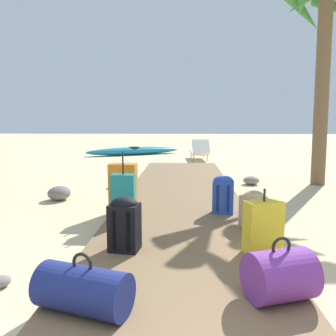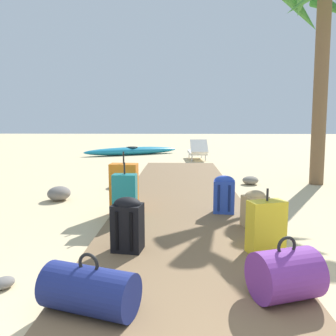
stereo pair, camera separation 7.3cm
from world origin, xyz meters
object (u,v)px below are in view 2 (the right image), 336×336
at_px(suitcase_yellow, 266,227).
at_px(suitcase_orange, 124,187).
at_px(duffel_bag_purple, 285,274).
at_px(backpack_tan, 255,208).
at_px(backpack_black, 128,223).
at_px(palm_tree_far_right, 326,27).
at_px(suitcase_teal, 125,197).
at_px(lounge_chair, 197,151).
at_px(kayak, 132,151).
at_px(backpack_blue, 224,193).
at_px(duffel_bag_navy, 89,290).

xyz_separation_m(suitcase_yellow, suitcase_orange, (-1.76, 1.64, 0.08)).
bearing_deg(duffel_bag_purple, backpack_tan, 84.84).
relative_size(backpack_tan, backpack_black, 0.83).
height_order(suitcase_orange, palm_tree_far_right, palm_tree_far_right).
distance_m(suitcase_teal, lounge_chair, 7.83).
height_order(lounge_chair, kayak, lounge_chair).
bearing_deg(duffel_bag_purple, backpack_blue, 93.59).
bearing_deg(palm_tree_far_right, lounge_chair, 118.85).
bearing_deg(backpack_tan, duffel_bag_purple, -95.16).
height_order(palm_tree_far_right, kayak, palm_tree_far_right).
bearing_deg(palm_tree_far_right, suitcase_yellow, -117.44).
xyz_separation_m(backpack_blue, backpack_tan, (0.31, -0.63, -0.05)).
bearing_deg(backpack_tan, backpack_black, -150.67).
xyz_separation_m(suitcase_yellow, backpack_black, (-1.46, -0.00, 0.03)).
xyz_separation_m(duffel_bag_navy, suitcase_teal, (-0.11, 2.33, 0.15)).
distance_m(suitcase_yellow, backpack_tan, 0.86).
bearing_deg(backpack_black, kayak, 97.73).
relative_size(backpack_blue, backpack_black, 0.98).
relative_size(backpack_blue, suitcase_teal, 0.71).
distance_m(suitcase_yellow, duffel_bag_purple, 0.95).
relative_size(backpack_blue, suitcase_yellow, 0.83).
height_order(backpack_blue, duffel_bag_navy, backpack_blue).
relative_size(suitcase_yellow, palm_tree_far_right, 0.15).
xyz_separation_m(backpack_blue, lounge_chair, (-0.00, 7.35, -0.05)).
xyz_separation_m(suitcase_orange, kayak, (-1.13, 8.94, -0.28)).
bearing_deg(duffel_bag_navy, lounge_chair, 82.55).
bearing_deg(lounge_chair, duffel_bag_navy, -97.45).
xyz_separation_m(duffel_bag_navy, kayak, (-1.34, 11.75, -0.09)).
distance_m(backpack_black, suitcase_teal, 1.17).
bearing_deg(backpack_blue, suitcase_yellow, -80.80).
height_order(suitcase_orange, duffel_bag_purple, suitcase_orange).
xyz_separation_m(suitcase_yellow, backpack_tan, (0.07, 0.86, -0.02)).
bearing_deg(backpack_blue, lounge_chair, 90.00).
bearing_deg(backpack_black, suitcase_yellow, 0.03).
distance_m(duffel_bag_navy, duffel_bag_purple, 1.48).
height_order(suitcase_orange, lounge_chair, suitcase_orange).
relative_size(suitcase_orange, duffel_bag_navy, 1.20).
bearing_deg(suitcase_teal, suitcase_yellow, -34.60).
relative_size(suitcase_yellow, backpack_black, 1.18).
xyz_separation_m(suitcase_teal, palm_tree_far_right, (3.91, 3.18, 3.04)).
height_order(backpack_tan, backpack_black, backpack_black).
relative_size(backpack_tan, duffel_bag_navy, 0.64).
bearing_deg(palm_tree_far_right, suitcase_orange, -146.10).
xyz_separation_m(suitcase_orange, palm_tree_far_right, (4.01, 2.69, 3.00)).
relative_size(suitcase_yellow, duffel_bag_purple, 1.17).
height_order(duffel_bag_navy, suitcase_teal, suitcase_teal).
bearing_deg(duffel_bag_purple, lounge_chair, 90.90).
bearing_deg(suitcase_yellow, duffel_bag_purple, -95.41).
bearing_deg(lounge_chair, backpack_blue, -90.00).
xyz_separation_m(duffel_bag_purple, lounge_chair, (-0.15, 9.79, 0.05)).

